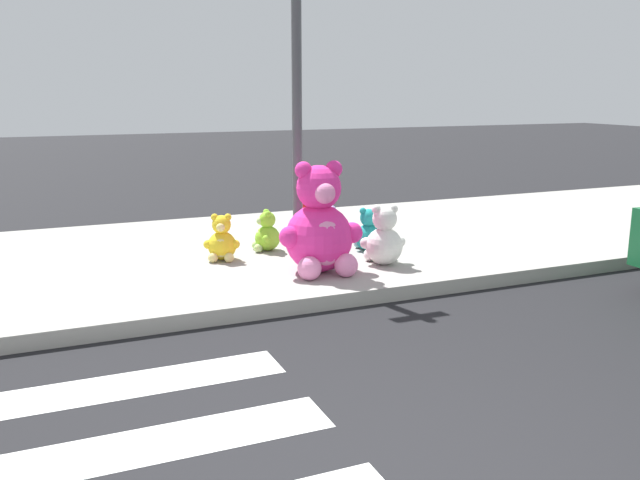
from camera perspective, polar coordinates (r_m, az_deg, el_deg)
sidewalk at (r=8.19m, az=-10.45°, el=-1.54°), size 28.00×4.40×0.15m
sign_pole at (r=7.47m, az=-1.96°, el=11.06°), size 0.56×0.11×3.20m
plush_pink_large at (r=7.08m, az=-0.01°, el=0.98°), size 0.91×0.81×1.18m
plush_white at (r=7.49m, az=5.41°, el=-0.01°), size 0.51×0.47×0.67m
plush_lime at (r=8.12m, az=-4.57°, el=0.48°), size 0.34×0.38×0.50m
plush_yellow at (r=7.72m, az=-8.31°, el=-0.14°), size 0.39×0.38×0.53m
plush_red at (r=8.61m, az=-1.06°, el=1.56°), size 0.44×0.45×0.62m
plush_teal at (r=8.12m, az=4.10°, el=0.59°), size 0.40×0.37×0.53m
plush_lavender at (r=8.09m, az=0.56°, el=0.62°), size 0.41×0.38×0.54m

